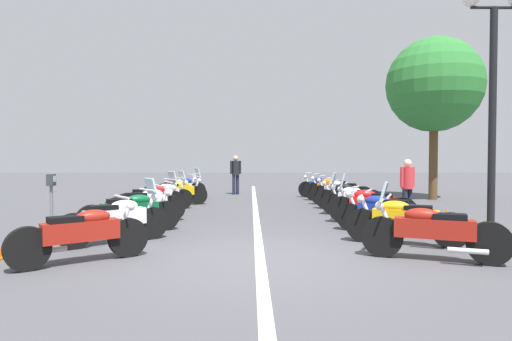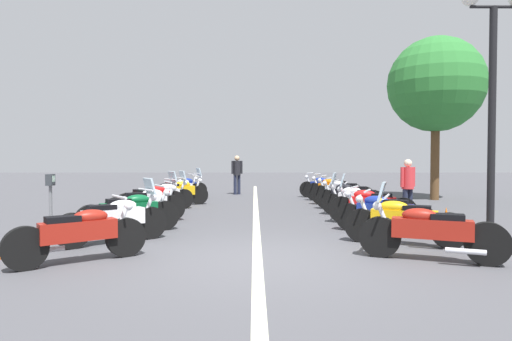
{
  "view_description": "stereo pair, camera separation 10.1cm",
  "coord_description": "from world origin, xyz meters",
  "views": [
    {
      "loc": [
        -6.72,
        0.15,
        1.6
      ],
      "look_at": [
        5.15,
        0.0,
        1.25
      ],
      "focal_mm": 30.23,
      "sensor_mm": 36.0,
      "label": 1
    },
    {
      "loc": [
        -6.72,
        0.05,
        1.6
      ],
      "look_at": [
        5.15,
        0.0,
        1.25
      ],
      "focal_mm": 30.23,
      "sensor_mm": 36.0,
      "label": 2
    }
  ],
  "objects": [
    {
      "name": "motorcycle_right_row_4",
      "position": [
        5.13,
        -2.8,
        0.46
      ],
      "size": [
        0.97,
        1.94,
        1.19
      ],
      "rotation": [
        0.0,
        0.0,
        1.21
      ],
      "color": "black",
      "rests_on": "ground_plane"
    },
    {
      "name": "bystander_1",
      "position": [
        4.7,
        -4.04,
        0.91
      ],
      "size": [
        0.32,
        0.47,
        1.57
      ],
      "rotation": [
        0.0,
        0.0,
        3.67
      ],
      "color": "#1E2338",
      "rests_on": "ground_plane"
    },
    {
      "name": "motorcycle_left_row_6",
      "position": [
        7.75,
        2.61,
        0.46
      ],
      "size": [
        1.12,
        1.98,
        1.0
      ],
      "rotation": [
        0.0,
        0.0,
        -1.11
      ],
      "color": "black",
      "rests_on": "ground_plane"
    },
    {
      "name": "motorcycle_right_row_1",
      "position": [
        1.11,
        -2.67,
        0.46
      ],
      "size": [
        1.05,
        2.03,
        1.0
      ],
      "rotation": [
        0.0,
        0.0,
        1.16
      ],
      "color": "black",
      "rests_on": "ground_plane"
    },
    {
      "name": "street_lamp_twin_globe",
      "position": [
        1.56,
        -4.53,
        3.3
      ],
      "size": [
        0.32,
        1.22,
        4.83
      ],
      "color": "black",
      "rests_on": "ground_plane"
    },
    {
      "name": "motorcycle_right_row_5",
      "position": [
        6.48,
        -2.88,
        0.45
      ],
      "size": [
        1.0,
        2.01,
        0.99
      ],
      "rotation": [
        0.0,
        0.0,
        1.2
      ],
      "color": "black",
      "rests_on": "ground_plane"
    },
    {
      "name": "ground_plane",
      "position": [
        0.0,
        0.0,
        0.0
      ],
      "size": [
        80.0,
        80.0,
        0.0
      ],
      "primitive_type": "plane",
      "color": "#4C4C51"
    },
    {
      "name": "motorcycle_right_row_3",
      "position": [
        3.7,
        -2.79,
        0.47
      ],
      "size": [
        0.88,
        2.06,
        1.21
      ],
      "rotation": [
        0.0,
        0.0,
        1.3
      ],
      "color": "black",
      "rests_on": "ground_plane"
    },
    {
      "name": "motorcycle_right_row_6",
      "position": [
        7.69,
        -2.89,
        0.46
      ],
      "size": [
        1.07,
        2.0,
        1.01
      ],
      "rotation": [
        0.0,
        0.0,
        1.14
      ],
      "color": "black",
      "rests_on": "ground_plane"
    },
    {
      "name": "motorcycle_left_row_7",
      "position": [
        9.12,
        2.83,
        0.45
      ],
      "size": [
        1.34,
        1.68,
        1.0
      ],
      "rotation": [
        0.0,
        0.0,
        -0.91
      ],
      "color": "black",
      "rests_on": "ground_plane"
    },
    {
      "name": "parking_meter",
      "position": [
        1.53,
        3.96,
        0.9
      ],
      "size": [
        0.19,
        0.14,
        1.29
      ],
      "rotation": [
        0.0,
        0.0,
        -1.52
      ],
      "color": "slate",
      "rests_on": "ground_plane"
    },
    {
      "name": "motorcycle_left_row_4",
      "position": [
        5.05,
        2.86,
        0.48
      ],
      "size": [
        1.43,
        1.67,
        1.23
      ],
      "rotation": [
        0.0,
        0.0,
        -0.87
      ],
      "color": "black",
      "rests_on": "ground_plane"
    },
    {
      "name": "traffic_cone_1",
      "position": [
        1.87,
        -3.81,
        0.29
      ],
      "size": [
        0.36,
        0.36,
        0.61
      ],
      "color": "orange",
      "rests_on": "ground_plane"
    },
    {
      "name": "motorcycle_left_row_2",
      "position": [
        2.39,
        2.69,
        0.46
      ],
      "size": [
        1.26,
        1.95,
        1.01
      ],
      "rotation": [
        0.0,
        0.0,
        -1.02
      ],
      "color": "black",
      "rests_on": "ground_plane"
    },
    {
      "name": "motorcycle_left_row_3",
      "position": [
        3.9,
        2.73,
        0.46
      ],
      "size": [
        1.09,
        1.86,
        1.01
      ],
      "rotation": [
        0.0,
        0.0,
        -1.09
      ],
      "color": "black",
      "rests_on": "ground_plane"
    },
    {
      "name": "lane_centre_stripe",
      "position": [
        5.74,
        0.0,
        0.0
      ],
      "size": [
        23.52,
        0.16,
        0.01
      ],
      "primitive_type": "cube",
      "color": "beige",
      "rests_on": "ground_plane"
    },
    {
      "name": "motorcycle_left_row_1",
      "position": [
        1.31,
        2.65,
        0.47
      ],
      "size": [
        1.44,
        1.73,
        1.21
      ],
      "rotation": [
        0.0,
        0.0,
        -0.89
      ],
      "color": "black",
      "rests_on": "ground_plane"
    },
    {
      "name": "motorcycle_right_row_0",
      "position": [
        -0.1,
        -2.67,
        0.47
      ],
      "size": [
        1.03,
        2.08,
        1.22
      ],
      "rotation": [
        0.0,
        0.0,
        1.18
      ],
      "color": "black",
      "rests_on": "ground_plane"
    },
    {
      "name": "motorcycle_left_row_0",
      "position": [
        -0.19,
        2.71,
        0.45
      ],
      "size": [
        1.35,
        1.77,
        1.0
      ],
      "rotation": [
        0.0,
        0.0,
        -0.94
      ],
      "color": "black",
      "rests_on": "ground_plane"
    },
    {
      "name": "bystander_0",
      "position": [
        12.1,
        0.8,
        1.0
      ],
      "size": [
        0.32,
        0.48,
        1.7
      ],
      "rotation": [
        0.0,
        0.0,
        0.49
      ],
      "color": "#1E2338",
      "rests_on": "ground_plane"
    },
    {
      "name": "motorcycle_right_row_8",
      "position": [
        10.37,
        -2.74,
        0.46
      ],
      "size": [
        1.16,
        1.92,
        1.0
      ],
      "rotation": [
        0.0,
        0.0,
        1.07
      ],
      "color": "black",
      "rests_on": "ground_plane"
    },
    {
      "name": "motorcycle_left_row_8",
      "position": [
        10.21,
        2.86,
        0.46
      ],
      "size": [
        1.13,
        1.86,
        1.2
      ],
      "rotation": [
        0.0,
        0.0,
        -1.07
      ],
      "color": "black",
      "rests_on": "ground_plane"
    },
    {
      "name": "motorcycle_right_row_7",
      "position": [
        9.05,
        -2.86,
        0.47
      ],
      "size": [
        1.13,
        1.96,
        1.01
      ],
      "rotation": [
        0.0,
        0.0,
        1.09
      ],
      "color": "black",
      "rests_on": "ground_plane"
    },
    {
      "name": "roadside_tree_0",
      "position": [
        9.65,
        -6.84,
        4.36
      ],
      "size": [
        3.58,
        3.58,
        6.17
      ],
      "color": "brown",
      "rests_on": "ground_plane"
    },
    {
      "name": "motorcycle_left_row_5",
      "position": [
        6.45,
        2.87,
        0.46
      ],
      "size": [
        1.2,
        1.84,
        1.2
      ],
      "rotation": [
        0.0,
        0.0,
        -1.02
      ],
      "color": "black",
      "rests_on": "ground_plane"
    },
    {
      "name": "motorcycle_right_row_2",
      "position": [
        2.38,
        -2.71,
        0.45
      ],
      "size": [
        1.13,
        1.94,
        0.98
      ],
      "rotation": [
        0.0,
        0.0,
        1.1
      ],
      "color": "black",
      "rests_on": "ground_plane"
    }
  ]
}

